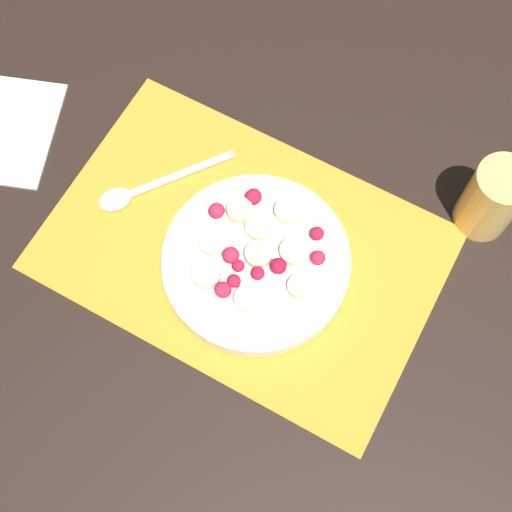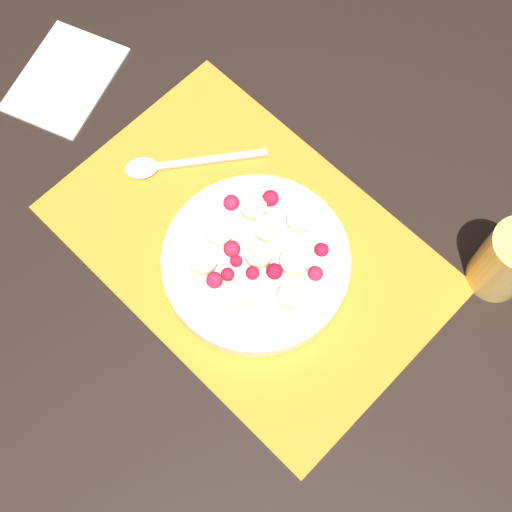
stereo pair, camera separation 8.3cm
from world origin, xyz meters
TOP-DOWN VIEW (x-y plane):
  - ground_plane at (0.00, 0.00)m, footprint 3.00×3.00m
  - placemat at (0.00, 0.00)m, footprint 0.47×0.31m
  - fruit_bowl at (0.02, -0.01)m, footprint 0.22×0.22m
  - spoon at (-0.15, 0.00)m, footprint 0.13×0.16m
  - drinking_glass at (0.24, 0.18)m, footprint 0.07×0.07m
  - napkin at (-0.35, 0.00)m, footprint 0.16×0.19m

SIDE VIEW (x-z plane):
  - ground_plane at x=0.00m, z-range 0.00..0.00m
  - placemat at x=0.00m, z-range 0.00..0.01m
  - napkin at x=-0.35m, z-range 0.00..0.01m
  - spoon at x=-0.15m, z-range 0.01..0.01m
  - fruit_bowl at x=0.02m, z-range 0.00..0.05m
  - drinking_glass at x=0.24m, z-range 0.00..0.11m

